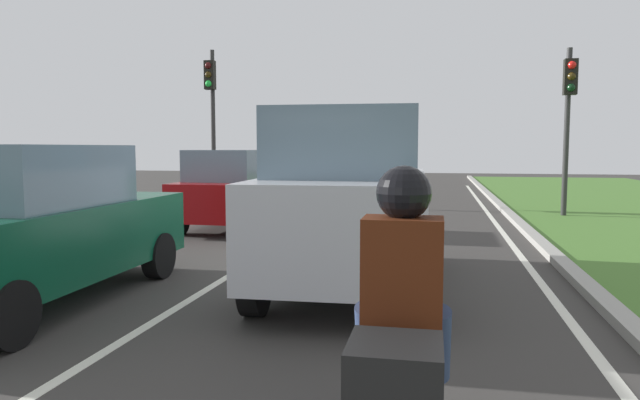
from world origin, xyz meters
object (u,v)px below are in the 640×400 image
object	(u,v)px
rider_person	(403,273)
traffic_light_near_right	(569,104)
car_suv_ahead	(351,199)
car_hatchback_far	(233,189)
motorcycle	(401,395)
car_sedan_left_lane	(34,226)
traffic_light_overhead_left	(211,102)

from	to	relation	value
rider_person	traffic_light_near_right	distance (m)	13.49
car_suv_ahead	car_hatchback_far	bearing A→B (deg)	122.73
motorcycle	traffic_light_near_right	bearing A→B (deg)	74.89
car_sedan_left_lane	rider_person	bearing A→B (deg)	-33.90
car_suv_ahead	traffic_light_overhead_left	bearing A→B (deg)	118.84
traffic_light_near_right	traffic_light_overhead_left	bearing A→B (deg)	171.63
car_hatchback_far	motorcycle	distance (m)	10.46
car_sedan_left_lane	car_suv_ahead	bearing A→B (deg)	23.31
car_hatchback_far	traffic_light_near_right	bearing A→B (deg)	24.55
motorcycle	traffic_light_overhead_left	bearing A→B (deg)	115.24
rider_person	car_suv_ahead	bearing A→B (deg)	101.55
car_sedan_left_lane	traffic_light_overhead_left	xyz separation A→B (m)	(-2.49, 11.54, 2.35)
car_hatchback_far	traffic_light_near_right	distance (m)	8.82
car_suv_ahead	rider_person	xyz separation A→B (m)	(0.94, -4.47, 0.02)
traffic_light_near_right	traffic_light_overhead_left	size ratio (longest dim) A/B	0.89
car_sedan_left_lane	traffic_light_near_right	distance (m)	12.90
car_sedan_left_lane	rider_person	distance (m)	5.32
car_sedan_left_lane	car_hatchback_far	xyz separation A→B (m)	(0.04, 6.52, -0.04)
car_hatchback_far	motorcycle	world-z (taller)	car_hatchback_far
motorcycle	traffic_light_near_right	world-z (taller)	traffic_light_near_right
car_hatchback_far	traffic_light_overhead_left	distance (m)	6.11
car_hatchback_far	traffic_light_overhead_left	bearing A→B (deg)	117.30
car_suv_ahead	traffic_light_overhead_left	size ratio (longest dim) A/B	0.93
car_sedan_left_lane	motorcycle	xyz separation A→B (m)	(4.44, -2.97, -0.35)
car_suv_ahead	car_hatchback_far	xyz separation A→B (m)	(-3.46, 4.97, -0.28)
car_suv_ahead	car_sedan_left_lane	bearing A→B (deg)	-158.23
car_sedan_left_lane	traffic_light_near_right	xyz separation A→B (m)	(7.87, 10.01, 2.02)
car_suv_ahead	rider_person	size ratio (longest dim) A/B	3.92
car_hatchback_far	traffic_light_near_right	size ratio (longest dim) A/B	0.85
traffic_light_overhead_left	car_hatchback_far	bearing A→B (deg)	-63.20
car_hatchback_far	traffic_light_near_right	world-z (taller)	traffic_light_near_right
car_suv_ahead	car_hatchback_far	distance (m)	6.06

